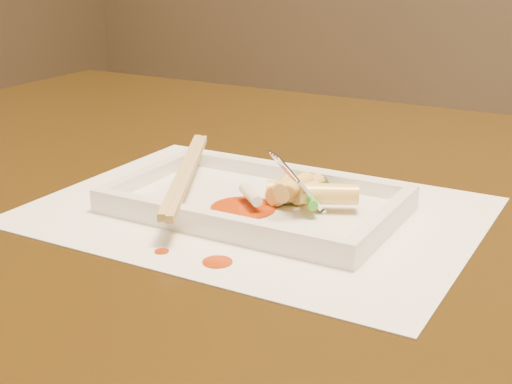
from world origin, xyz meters
The scene contains 22 objects.
table centered at (0.00, 0.00, 0.65)m, with size 1.40×0.90×0.75m.
placemat centered at (-0.03, -0.08, 0.75)m, with size 0.40×0.30×0.00m, color white.
sauce_splatter_a centered at (0.00, -0.19, 0.75)m, with size 0.02×0.02×0.00m, color #AA2F05.
sauce_splatter_b centered at (-0.05, -0.20, 0.75)m, with size 0.01×0.01×0.00m, color #AA2F05.
plate_base centered at (-0.03, -0.08, 0.76)m, with size 0.26×0.16×0.01m, color white.
plate_rim_far centered at (-0.03, 0.00, 0.77)m, with size 0.26×0.01×0.01m, color white.
plate_rim_near centered at (-0.03, -0.15, 0.77)m, with size 0.26×0.01×0.01m, color white.
plate_rim_left centered at (-0.15, -0.08, 0.77)m, with size 0.01×0.14×0.01m, color white.
plate_rim_right centered at (0.10, -0.08, 0.77)m, with size 0.01×0.14×0.01m, color white.
veg_piece centered at (0.01, -0.04, 0.77)m, with size 0.04×0.03×0.01m, color black.
scallion_white centered at (-0.02, -0.09, 0.77)m, with size 0.01×0.01×0.04m, color #EAEACC.
scallion_green centered at (0.02, -0.06, 0.77)m, with size 0.01×0.01×0.09m, color #2A9818.
chopstick_a centered at (-0.11, -0.08, 0.78)m, with size 0.01×0.25×0.01m, color tan.
chopstick_b centered at (-0.10, -0.08, 0.78)m, with size 0.01×0.25×0.01m, color tan.
fork centered at (0.04, -0.06, 0.83)m, with size 0.09×0.10×0.14m, color silver, non-canonical shape.
sauce_blob_0 centered at (-0.03, -0.10, 0.76)m, with size 0.06×0.06×0.00m, color #AA2F05.
rice_cake_0 centered at (0.01, -0.06, 0.77)m, with size 0.02×0.02×0.05m, color #FFE277.
rice_cake_1 centered at (0.01, -0.05, 0.77)m, with size 0.02×0.02×0.05m, color #FFE277.
rice_cake_2 centered at (0.04, -0.07, 0.78)m, with size 0.02×0.02×0.05m, color #FFE277.
rice_cake_3 centered at (-0.01, -0.06, 0.77)m, with size 0.02×0.02×0.04m, color #FFE277.
rice_cake_4 centered at (0.00, -0.06, 0.77)m, with size 0.02×0.02×0.04m, color #FFE277.
rice_cake_5 centered at (0.01, -0.06, 0.78)m, with size 0.02×0.02×0.04m, color #FFE277.
Camera 1 is at (0.28, -0.62, 0.99)m, focal length 50.00 mm.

